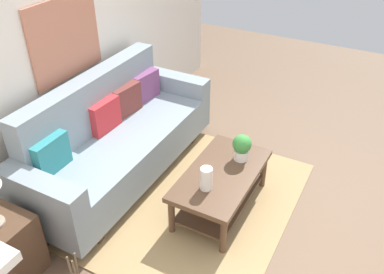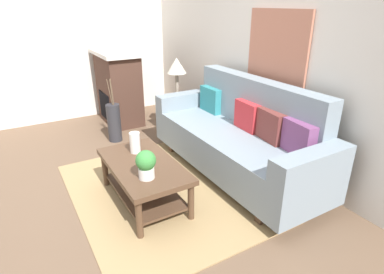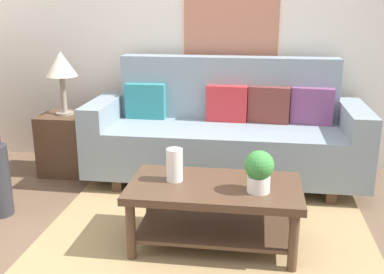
{
  "view_description": "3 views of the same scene",
  "coord_description": "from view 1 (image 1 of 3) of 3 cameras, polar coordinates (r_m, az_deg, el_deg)",
  "views": [
    {
      "loc": [
        -2.63,
        -0.86,
        2.77
      ],
      "look_at": [
        0.29,
        0.7,
        0.55
      ],
      "focal_mm": 38.16,
      "sensor_mm": 36.0,
      "label": 1
    },
    {
      "loc": [
        2.63,
        -0.7,
        1.86
      ],
      "look_at": [
        -0.16,
        0.95,
        0.47
      ],
      "focal_mm": 29.64,
      "sensor_mm": 36.0,
      "label": 2
    },
    {
      "loc": [
        0.3,
        -2.42,
        1.54
      ],
      "look_at": [
        -0.14,
        0.68,
        0.62
      ],
      "focal_mm": 42.65,
      "sensor_mm": 36.0,
      "label": 3
    }
  ],
  "objects": [
    {
      "name": "ground_plane",
      "position": [
        3.92,
        7.17,
        -11.48
      ],
      "size": [
        9.77,
        9.77,
        0.0
      ],
      "primitive_type": "plane",
      "color": "brown"
    },
    {
      "name": "wall_back",
      "position": [
        4.12,
        -18.23,
        12.0
      ],
      "size": [
        5.77,
        0.1,
        2.7
      ],
      "primitive_type": "cube",
      "color": "silver",
      "rests_on": "ground_plane"
    },
    {
      "name": "area_rug",
      "position": [
        4.05,
        0.54,
        -9.15
      ],
      "size": [
        2.25,
        1.76,
        0.01
      ],
      "primitive_type": "cube",
      "color": "#A38456",
      "rests_on": "ground_plane"
    },
    {
      "name": "couch",
      "position": [
        4.23,
        -10.42,
        -0.34
      ],
      "size": [
        2.35,
        0.84,
        1.08
      ],
      "color": "gray",
      "rests_on": "ground_plane"
    },
    {
      "name": "throw_pillow_teal",
      "position": [
        3.74,
        -19.13,
        -2.32
      ],
      "size": [
        0.36,
        0.12,
        0.32
      ],
      "primitive_type": "cube",
      "rotation": [
        0.0,
        0.0,
        0.01
      ],
      "color": "teal",
      "rests_on": "couch"
    },
    {
      "name": "throw_pillow_crimson",
      "position": [
        4.17,
        -12.14,
        2.94
      ],
      "size": [
        0.37,
        0.14,
        0.32
      ],
      "primitive_type": "cube",
      "rotation": [
        0.0,
        0.0,
        -0.06
      ],
      "color": "red",
      "rests_on": "couch"
    },
    {
      "name": "throw_pillow_maroon",
      "position": [
        4.42,
        -9.18,
        5.15
      ],
      "size": [
        0.37,
        0.16,
        0.32
      ],
      "primitive_type": "cube",
      "rotation": [
        0.0,
        0.0,
        -0.12
      ],
      "color": "brown",
      "rests_on": "couch"
    },
    {
      "name": "throw_pillow_plum",
      "position": [
        4.68,
        -6.53,
        7.11
      ],
      "size": [
        0.37,
        0.16,
        0.32
      ],
      "primitive_type": "cube",
      "rotation": [
        0.0,
        0.0,
        -0.13
      ],
      "color": "#7A4270",
      "rests_on": "couch"
    },
    {
      "name": "coffee_table",
      "position": [
        3.82,
        4.09,
        -6.29
      ],
      "size": [
        1.1,
        0.6,
        0.43
      ],
      "color": "#513826",
      "rests_on": "ground_plane"
    },
    {
      "name": "tabletop_vase",
      "position": [
        3.5,
        2.0,
        -5.83
      ],
      "size": [
        0.11,
        0.11,
        0.22
      ],
      "primitive_type": "cylinder",
      "color": "white",
      "rests_on": "coffee_table"
    },
    {
      "name": "potted_plant_tabletop",
      "position": [
        3.84,
        6.97,
        -1.33
      ],
      "size": [
        0.18,
        0.18,
        0.26
      ],
      "color": "white",
      "rests_on": "coffee_table"
    },
    {
      "name": "side_table",
      "position": [
        3.6,
        -24.8,
        -14.1
      ],
      "size": [
        0.44,
        0.44,
        0.56
      ],
      "primitive_type": "cube",
      "color": "#513826",
      "rests_on": "ground_plane"
    },
    {
      "name": "floor_vase_branch_a",
      "position": [
        2.68,
        -15.7,
        -17.83
      ],
      "size": [
        0.02,
        0.03,
        0.36
      ],
      "primitive_type": "cylinder",
      "rotation": [
        0.05,
        0.02,
        0.0
      ],
      "color": "brown",
      "rests_on": "floor_vase"
    },
    {
      "name": "framed_painting",
      "position": [
        4.07,
        -17.25,
        13.03
      ],
      "size": [
        0.87,
        0.03,
        0.75
      ],
      "primitive_type": "cube",
      "color": "#B77056"
    }
  ]
}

